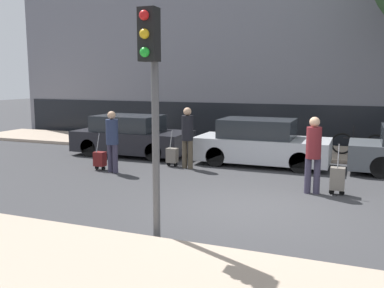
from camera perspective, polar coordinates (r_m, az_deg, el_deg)
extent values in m
plane|color=#38383A|center=(8.98, 8.01, -8.35)|extent=(80.00, 80.00, 0.00)
cube|color=tan|center=(5.63, -1.53, -18.33)|extent=(28.00, 2.50, 0.12)
cube|color=tan|center=(15.69, 14.07, -0.97)|extent=(28.00, 3.00, 0.12)
cube|color=black|center=(17.74, 15.10, 2.49)|extent=(27.44, 0.06, 1.60)
cube|color=black|center=(14.96, -7.91, 0.42)|extent=(3.98, 1.82, 0.70)
cube|color=#23282D|center=(14.96, -8.49, 2.78)|extent=(2.19, 1.60, 0.53)
cylinder|color=black|center=(13.70, -5.08, -1.10)|extent=(0.60, 0.18, 0.60)
cylinder|color=black|center=(15.16, -2.30, -0.13)|extent=(0.60, 0.18, 0.60)
cylinder|color=black|center=(14.96, -13.56, -0.48)|extent=(0.60, 0.18, 0.60)
cylinder|color=black|center=(16.31, -10.26, 0.36)|extent=(0.60, 0.18, 0.60)
cube|color=#B7BABF|center=(13.28, 9.32, -0.65)|extent=(4.01, 1.70, 0.70)
cube|color=#23282D|center=(13.23, 8.71, 2.10)|extent=(2.21, 1.50, 0.56)
cylinder|color=black|center=(12.37, 14.18, -2.39)|extent=(0.60, 0.18, 0.60)
cylinder|color=black|center=(13.86, 15.01, -1.25)|extent=(0.60, 0.18, 0.60)
cylinder|color=black|center=(12.92, 3.18, -1.68)|extent=(0.60, 0.18, 0.60)
cylinder|color=black|center=(14.35, 5.10, -0.66)|extent=(0.60, 0.18, 0.60)
cylinder|color=black|center=(12.40, 23.97, -2.85)|extent=(0.60, 0.18, 0.60)
cylinder|color=black|center=(13.92, 23.74, -1.65)|extent=(0.60, 0.18, 0.60)
cylinder|color=#383347|center=(12.30, -10.84, -1.85)|extent=(0.15, 0.15, 0.81)
cylinder|color=#383347|center=(12.15, -10.20, -1.96)|extent=(0.15, 0.15, 0.81)
cylinder|color=#283351|center=(12.11, -10.62, 1.60)|extent=(0.34, 0.34, 0.70)
sphere|color=tan|center=(12.07, -10.68, 3.79)|extent=(0.23, 0.23, 0.23)
cube|color=maroon|center=(12.65, -12.19, -1.96)|extent=(0.32, 0.24, 0.41)
cylinder|color=black|center=(12.76, -12.57, -3.10)|extent=(0.12, 0.03, 0.12)
cylinder|color=black|center=(12.64, -11.73, -3.18)|extent=(0.12, 0.03, 0.12)
cylinder|color=gray|center=(12.51, -12.44, 0.15)|extent=(0.02, 0.19, 0.53)
cylinder|color=#4C4233|center=(12.64, -0.99, -1.35)|extent=(0.15, 0.15, 0.84)
cylinder|color=#4C4233|center=(12.53, -0.22, -1.43)|extent=(0.15, 0.15, 0.84)
cylinder|color=black|center=(12.47, -0.61, 2.15)|extent=(0.34, 0.34, 0.73)
sphere|color=tan|center=(12.43, -0.62, 4.35)|extent=(0.24, 0.24, 0.24)
cube|color=slate|center=(12.90, -2.67, -1.52)|extent=(0.32, 0.24, 0.43)
cylinder|color=black|center=(13.00, -3.11, -2.69)|extent=(0.12, 0.03, 0.12)
cylinder|color=black|center=(12.91, -2.20, -2.76)|extent=(0.12, 0.03, 0.12)
cylinder|color=gray|center=(12.76, -2.81, 0.60)|extent=(0.02, 0.19, 0.53)
cylinder|color=#383347|center=(10.22, 16.31, -4.14)|extent=(0.15, 0.15, 0.82)
cylinder|color=#383347|center=(10.21, 15.19, -4.11)|extent=(0.15, 0.15, 0.82)
cylinder|color=maroon|center=(10.08, 15.93, 0.15)|extent=(0.34, 0.34, 0.72)
sphere|color=tan|center=(10.02, 16.04, 2.84)|extent=(0.23, 0.23, 0.23)
cube|color=slate|center=(10.27, 18.81, -4.39)|extent=(0.32, 0.24, 0.51)
cylinder|color=black|center=(10.35, 18.11, -6.07)|extent=(0.12, 0.03, 0.12)
cylinder|color=black|center=(10.34, 19.35, -6.14)|extent=(0.12, 0.03, 0.12)
cylinder|color=gray|center=(10.10, 18.94, -1.53)|extent=(0.02, 0.19, 0.53)
cylinder|color=#515154|center=(6.87, -4.88, 2.15)|extent=(0.12, 0.12, 3.68)
cube|color=black|center=(6.70, -5.75, 14.30)|extent=(0.28, 0.24, 0.80)
sphere|color=red|center=(6.60, -6.41, 16.71)|extent=(0.15, 0.15, 0.15)
sphere|color=gold|center=(6.57, -6.37, 14.41)|extent=(0.15, 0.15, 0.15)
sphere|color=green|center=(6.55, -6.33, 12.08)|extent=(0.15, 0.15, 0.15)
torus|color=black|center=(15.15, 23.33, -0.15)|extent=(0.72, 0.06, 0.72)
torus|color=black|center=(15.15, 19.37, 0.07)|extent=(0.72, 0.06, 0.72)
cylinder|color=black|center=(15.12, 21.39, 0.70)|extent=(1.00, 0.05, 0.05)
cylinder|color=black|center=(15.09, 20.72, 1.49)|extent=(0.04, 0.04, 0.40)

